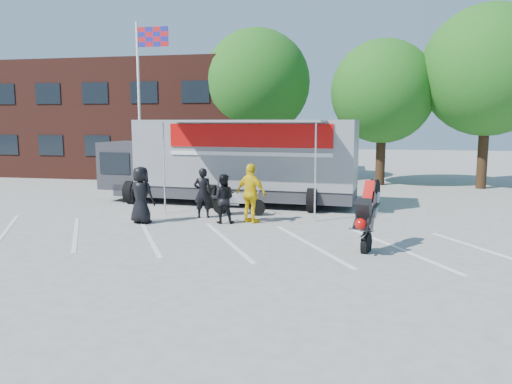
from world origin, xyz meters
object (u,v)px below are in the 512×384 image
(flagpole, at_px, (144,86))
(tree_right, at_px, (488,71))
(parked_motorcycle, at_px, (239,215))
(spectator_leather_c, at_px, (223,199))
(spectator_hivis, at_px, (251,193))
(stunt_bike_rider, at_px, (372,247))
(transporter_truck, at_px, (234,204))
(spectator_leather_a, at_px, (141,195))
(spectator_leather_b, at_px, (203,193))
(tree_left, at_px, (256,83))
(tree_mid, at_px, (383,92))

(flagpole, relative_size, tree_right, 0.88)
(parked_motorcycle, bearing_deg, spectator_leather_c, 175.10)
(spectator_leather_c, xyz_separation_m, spectator_hivis, (0.92, 0.24, 0.18))
(stunt_bike_rider, bearing_deg, transporter_truck, 146.26)
(spectator_leather_a, relative_size, spectator_leather_b, 1.07)
(parked_motorcycle, distance_m, spectator_hivis, 1.81)
(transporter_truck, bearing_deg, parked_motorcycle, -67.70)
(flagpole, height_order, transporter_truck, flagpole)
(tree_left, xyz_separation_m, tree_mid, (7.00, -1.00, -0.62))
(tree_left, relative_size, tree_mid, 1.13)
(flagpole, bearing_deg, spectator_leather_c, -49.36)
(tree_left, bearing_deg, tree_right, -7.13)
(spectator_leather_a, bearing_deg, tree_mid, -114.60)
(flagpole, relative_size, transporter_truck, 0.74)
(spectator_hivis, bearing_deg, flagpole, -19.78)
(spectator_leather_c, bearing_deg, parked_motorcycle, -103.80)
(tree_mid, relative_size, spectator_leather_a, 4.02)
(flagpole, height_order, stunt_bike_rider, flagpole)
(tree_mid, bearing_deg, spectator_leather_c, -115.71)
(tree_left, bearing_deg, flagpole, -125.28)
(stunt_bike_rider, bearing_deg, tree_mid, 102.17)
(transporter_truck, bearing_deg, spectator_leather_c, -77.19)
(tree_left, xyz_separation_m, parked_motorcycle, (1.60, -11.05, -5.57))
(transporter_truck, height_order, spectator_leather_b, spectator_leather_b)
(flagpole, distance_m, parked_motorcycle, 9.23)
(flagpole, bearing_deg, tree_right, 15.48)
(flagpole, xyz_separation_m, spectator_hivis, (6.58, -6.36, -4.05))
(spectator_leather_a, bearing_deg, spectator_leather_b, -132.73)
(stunt_bike_rider, relative_size, spectator_leather_c, 1.26)
(tree_left, xyz_separation_m, spectator_hivis, (2.33, -12.36, -4.56))
(tree_left, height_order, spectator_leather_c, tree_left)
(stunt_bike_rider, height_order, spectator_leather_b, spectator_leather_b)
(parked_motorcycle, bearing_deg, spectator_leather_a, 128.29)
(tree_mid, relative_size, spectator_leather_c, 4.64)
(tree_right, xyz_separation_m, stunt_bike_rider, (-5.75, -13.43, -5.88))
(flagpole, xyz_separation_m, spectator_leather_c, (5.66, -6.60, -4.23))
(transporter_truck, height_order, stunt_bike_rider, transporter_truck)
(flagpole, bearing_deg, spectator_hivis, -44.05)
(flagpole, relative_size, stunt_bike_rider, 3.85)
(spectator_leather_c, bearing_deg, spectator_leather_b, -46.38)
(tree_mid, height_order, transporter_truck, tree_mid)
(stunt_bike_rider, height_order, spectator_leather_a, spectator_leather_a)
(flagpole, xyz_separation_m, spectator_leather_b, (4.72, -5.83, -4.16))
(spectator_leather_c, bearing_deg, tree_mid, -122.93)
(tree_left, height_order, transporter_truck, tree_left)
(spectator_leather_b, xyz_separation_m, spectator_hivis, (1.86, -0.53, 0.11))
(flagpole, height_order, tree_right, tree_right)
(tree_mid, height_order, stunt_bike_rider, tree_mid)
(tree_mid, relative_size, spectator_hivis, 3.83)
(spectator_leather_a, relative_size, spectator_hivis, 0.95)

